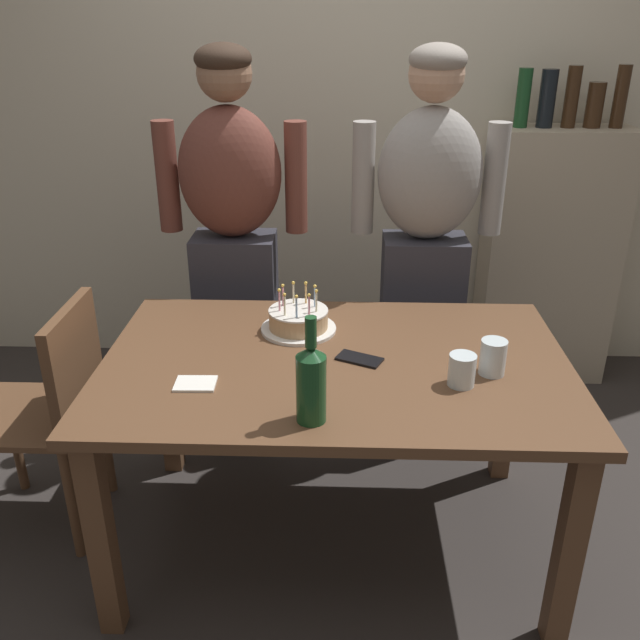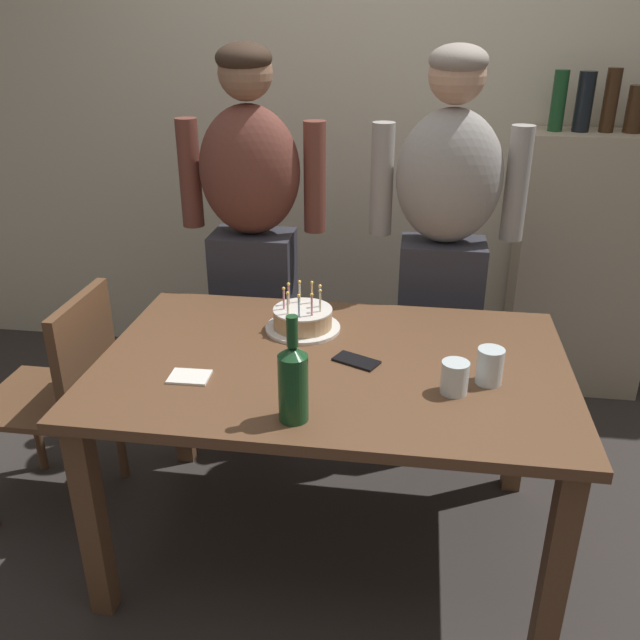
% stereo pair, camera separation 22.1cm
% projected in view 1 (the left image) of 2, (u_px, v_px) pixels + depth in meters
% --- Properties ---
extents(ground_plane, '(10.00, 10.00, 0.00)m').
position_uv_depth(ground_plane, '(334.00, 538.00, 2.48)').
color(ground_plane, '#332D2B').
extents(back_wall, '(5.20, 0.10, 2.60)m').
position_uv_depth(back_wall, '(341.00, 114.00, 3.35)').
color(back_wall, beige).
rests_on(back_wall, ground_plane).
extents(dining_table, '(1.50, 0.96, 0.74)m').
position_uv_depth(dining_table, '(335.00, 386.00, 2.21)').
color(dining_table, brown).
rests_on(dining_table, ground_plane).
extents(birthday_cake, '(0.26, 0.26, 0.16)m').
position_uv_depth(birthday_cake, '(298.00, 321.00, 2.36)').
color(birthday_cake, white).
rests_on(birthday_cake, dining_table).
extents(water_glass_near, '(0.08, 0.08, 0.11)m').
position_uv_depth(water_glass_near, '(493.00, 357.00, 2.07)').
color(water_glass_near, silver).
rests_on(water_glass_near, dining_table).
extents(water_glass_far, '(0.08, 0.08, 0.10)m').
position_uv_depth(water_glass_far, '(462.00, 370.00, 2.01)').
color(water_glass_far, silver).
rests_on(water_glass_far, dining_table).
extents(wine_bottle, '(0.08, 0.08, 0.31)m').
position_uv_depth(wine_bottle, '(311.00, 382.00, 1.80)').
color(wine_bottle, '#194723').
rests_on(wine_bottle, dining_table).
extents(cell_phone, '(0.16, 0.13, 0.01)m').
position_uv_depth(cell_phone, '(359.00, 359.00, 2.17)').
color(cell_phone, black).
rests_on(cell_phone, dining_table).
extents(napkin_stack, '(0.12, 0.09, 0.01)m').
position_uv_depth(napkin_stack, '(195.00, 384.00, 2.02)').
color(napkin_stack, white).
rests_on(napkin_stack, dining_table).
extents(person_man_bearded, '(0.61, 0.27, 1.66)m').
position_uv_depth(person_man_bearded, '(234.00, 246.00, 2.80)').
color(person_man_bearded, '#33333D').
rests_on(person_man_bearded, ground_plane).
extents(person_woman_cardigan, '(0.61, 0.27, 1.66)m').
position_uv_depth(person_woman_cardigan, '(425.00, 248.00, 2.78)').
color(person_woman_cardigan, '#33333D').
rests_on(person_woman_cardigan, ground_plane).
extents(dining_chair, '(0.42, 0.42, 0.87)m').
position_uv_depth(dining_chair, '(53.00, 402.00, 2.36)').
color(dining_chair, brown).
rests_on(dining_chair, ground_plane).
extents(shelf_cabinet, '(0.64, 0.30, 1.55)m').
position_uv_depth(shelf_cabinet, '(548.00, 254.00, 3.39)').
color(shelf_cabinet, tan).
rests_on(shelf_cabinet, ground_plane).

